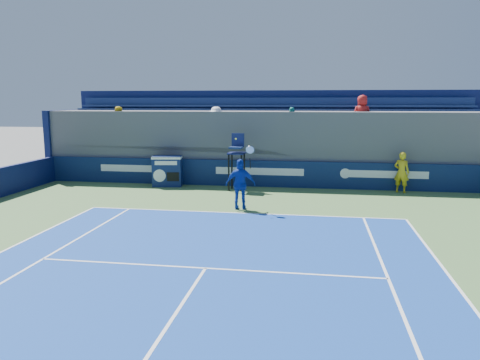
% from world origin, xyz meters
% --- Properties ---
extents(ball_person, '(0.75, 0.64, 1.74)m').
position_xyz_m(ball_person, '(6.11, 16.64, 0.88)').
color(ball_person, gold).
rests_on(ball_person, apron).
extents(back_hoarding, '(20.40, 0.21, 1.20)m').
position_xyz_m(back_hoarding, '(0.00, 17.10, 0.60)').
color(back_hoarding, '#0C1B45').
rests_on(back_hoarding, ground).
extents(match_clock, '(1.41, 0.91, 1.40)m').
position_xyz_m(match_clock, '(-4.16, 16.54, 0.74)').
color(match_clock, '#101D50').
rests_on(match_clock, ground).
extents(umpire_chair, '(0.75, 0.75, 2.48)m').
position_xyz_m(umpire_chair, '(-0.88, 16.09, 1.53)').
color(umpire_chair, black).
rests_on(umpire_chair, ground).
extents(tennis_player, '(1.10, 0.52, 2.57)m').
position_xyz_m(tennis_player, '(-0.14, 12.50, 0.93)').
color(tennis_player, '#1336A0').
rests_on(tennis_player, apron).
extents(stadium_seating, '(21.00, 4.05, 4.40)m').
position_xyz_m(stadium_seating, '(-0.02, 19.14, 1.84)').
color(stadium_seating, '#55555B').
rests_on(stadium_seating, ground).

